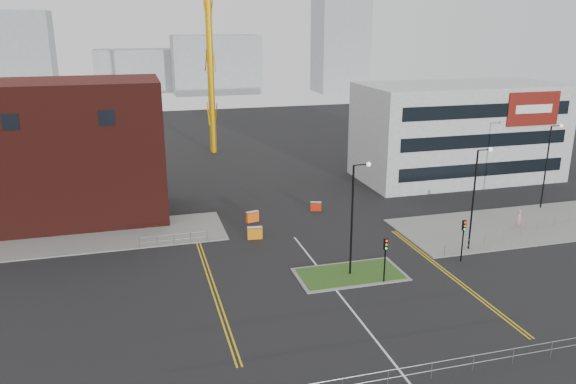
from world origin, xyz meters
The scene contains 28 objects.
ground centered at (0.00, 0.00, 0.00)m, with size 200.00×200.00×0.00m, color black.
pavement_left centered at (-20.00, 22.00, 0.06)m, with size 28.00×8.00×0.12m, color slate.
pavement_right centered at (22.00, 14.00, 0.06)m, with size 24.00×10.00×0.12m, color slate.
island_kerb centered at (2.00, 8.00, 0.04)m, with size 8.60×4.60×0.08m, color slate.
grass_island centered at (2.00, 8.00, 0.06)m, with size 8.00×4.00×0.12m, color #294C19.
brick_building centered at (-22.97, 28.00, 6.85)m, with size 24.20×10.07×14.24m.
office_block centered at (26.01, 31.97, 6.00)m, with size 25.00×12.20×12.00m.
streetlamp_island centered at (2.22, 8.00, 5.41)m, with size 1.46×0.36×9.18m.
streetlamp_right_near centered at (14.22, 10.00, 5.41)m, with size 1.46×0.36×9.18m.
streetlamp_right_far centered at (28.22, 18.00, 5.41)m, with size 1.46×0.36×9.18m.
traffic_light_island centered at (4.00, 5.98, 2.57)m, with size 0.28×0.33×3.65m.
traffic_light_right centered at (12.00, 7.98, 2.57)m, with size 0.28×0.33×3.65m.
railing_front centered at (0.00, -6.00, 0.78)m, with size 24.05×0.05×1.10m.
railing_left centered at (-11.00, 18.00, 0.74)m, with size 6.05×0.05×1.10m.
railing_right centered at (20.50, 11.50, 0.78)m, with size 19.05×5.05×1.10m.
centre_line centered at (0.00, 2.00, 0.01)m, with size 0.15×30.00×0.01m, color silver.
yellow_left_a centered at (-9.00, 10.00, 0.01)m, with size 0.12×24.00×0.01m, color gold.
yellow_left_b centered at (-8.70, 10.00, 0.01)m, with size 0.12×24.00×0.01m, color gold.
yellow_right_a centered at (9.50, 6.00, 0.01)m, with size 0.12×20.00×0.01m, color gold.
yellow_right_b centered at (9.80, 6.00, 0.01)m, with size 0.12×20.00×0.01m, color gold.
skyline_a centered at (-40.00, 120.00, 11.00)m, with size 18.00×12.00×22.00m, color gray.
skyline_b centered at (10.00, 130.00, 8.00)m, with size 24.00×12.00×16.00m, color gray.
skyline_c centered at (45.00, 125.00, 14.00)m, with size 14.00×12.00×28.00m, color gray.
skyline_d centered at (-8.00, 140.00, 6.00)m, with size 30.00×12.00×12.00m, color gray.
pedestrian centered at (21.62, 13.27, 1.01)m, with size 0.74×0.48×2.02m, color #C58091.
barrier_left centered at (-3.64, 17.67, 0.63)m, with size 1.41×0.60×1.16m.
barrier_mid centered at (-2.88, 22.28, 0.59)m, with size 1.35×0.75×1.08m.
barrier_right centered at (4.39, 23.89, 0.52)m, with size 1.20×0.73×0.96m.
Camera 1 is at (-13.75, -30.05, 19.28)m, focal length 35.00 mm.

